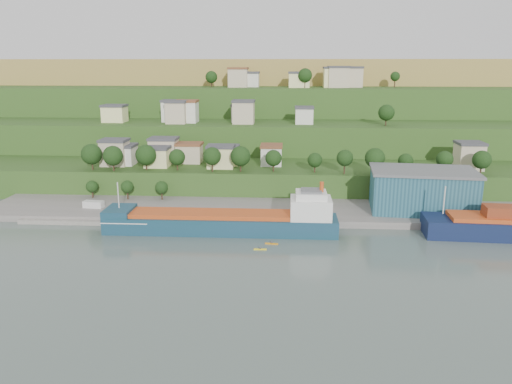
# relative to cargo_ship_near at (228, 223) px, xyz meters

# --- Properties ---
(ground) EXTENTS (500.00, 500.00, 0.00)m
(ground) POSITION_rel_cargo_ship_near_xyz_m (12.28, -10.01, -2.66)
(ground) COLOR #42514C
(ground) RESTS_ON ground
(quay) EXTENTS (220.00, 26.00, 4.00)m
(quay) POSITION_rel_cargo_ship_near_xyz_m (32.28, 17.99, -2.66)
(quay) COLOR slate
(quay) RESTS_ON ground
(pebble_beach) EXTENTS (40.00, 18.00, 2.40)m
(pebble_beach) POSITION_rel_cargo_ship_near_xyz_m (-42.72, 11.99, -2.66)
(pebble_beach) COLOR slate
(pebble_beach) RESTS_ON ground
(hillside) EXTENTS (360.00, 211.00, 96.00)m
(hillside) POSITION_rel_cargo_ship_near_xyz_m (12.24, 158.68, -2.58)
(hillside) COLOR #284719
(hillside) RESTS_ON ground
(cargo_ship_near) EXTENTS (64.74, 10.47, 16.64)m
(cargo_ship_near) POSITION_rel_cargo_ship_near_xyz_m (0.00, 0.00, 0.00)
(cargo_ship_near) COLOR #123B46
(cargo_ship_near) RESTS_ON ground
(warehouse) EXTENTS (32.64, 21.82, 12.80)m
(warehouse) POSITION_rel_cargo_ship_near_xyz_m (57.37, 18.15, 5.78)
(warehouse) COLOR #1B4252
(warehouse) RESTS_ON quay
(caravan) EXTENTS (6.47, 3.30, 2.90)m
(caravan) POSITION_rel_cargo_ship_near_xyz_m (-44.17, 14.87, -0.01)
(caravan) COLOR silver
(caravan) RESTS_ON pebble_beach
(dinghy) EXTENTS (4.75, 3.02, 0.89)m
(dinghy) POSITION_rel_cargo_ship_near_xyz_m (-28.95, 9.87, -1.01)
(dinghy) COLOR silver
(dinghy) RESTS_ON pebble_beach
(kayak_orange) EXTENTS (3.47, 0.93, 0.86)m
(kayak_orange) POSITION_rel_cargo_ship_near_xyz_m (12.43, -9.02, -2.40)
(kayak_orange) COLOR orange
(kayak_orange) RESTS_ON ground
(kayak_yellow) EXTENTS (3.31, 0.67, 0.82)m
(kayak_yellow) POSITION_rel_cargo_ship_near_xyz_m (9.63, -13.30, -2.41)
(kayak_yellow) COLOR yellow
(kayak_yellow) RESTS_ON ground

